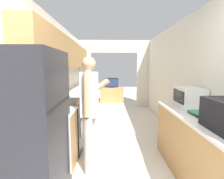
{
  "coord_description": "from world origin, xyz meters",
  "views": [
    {
      "loc": [
        -0.2,
        -1.05,
        1.54
      ],
      "look_at": [
        -0.12,
        3.22,
        0.97
      ],
      "focal_mm": 28.0,
      "sensor_mm": 36.0,
      "label": 1
    }
  ],
  "objects_px": {
    "person": "(90,112)",
    "book_stack": "(200,114)",
    "range_oven": "(66,125)",
    "tv_cabinet": "(112,95)",
    "microwave": "(189,96)",
    "television": "(112,83)",
    "refrigerator": "(25,142)"
  },
  "relations": [
    {
      "from": "person",
      "to": "book_stack",
      "type": "relative_size",
      "value": 5.43
    },
    {
      "from": "range_oven",
      "to": "tv_cabinet",
      "type": "distance_m",
      "value": 4.36
    },
    {
      "from": "microwave",
      "to": "television",
      "type": "relative_size",
      "value": 0.96
    },
    {
      "from": "person",
      "to": "microwave",
      "type": "xyz_separation_m",
      "value": [
        1.59,
        0.36,
        0.15
      ]
    },
    {
      "from": "refrigerator",
      "to": "television",
      "type": "bearing_deg",
      "value": 81.18
    },
    {
      "from": "microwave",
      "to": "book_stack",
      "type": "xyz_separation_m",
      "value": [
        -0.12,
        -0.58,
        -0.13
      ]
    },
    {
      "from": "refrigerator",
      "to": "range_oven",
      "type": "distance_m",
      "value": 1.66
    },
    {
      "from": "refrigerator",
      "to": "microwave",
      "type": "xyz_separation_m",
      "value": [
        2.1,
        1.25,
        0.21
      ]
    },
    {
      "from": "person",
      "to": "tv_cabinet",
      "type": "relative_size",
      "value": 1.69
    },
    {
      "from": "range_oven",
      "to": "television",
      "type": "height_order",
      "value": "television"
    },
    {
      "from": "refrigerator",
      "to": "tv_cabinet",
      "type": "height_order",
      "value": "refrigerator"
    },
    {
      "from": "refrigerator",
      "to": "television",
      "type": "height_order",
      "value": "refrigerator"
    },
    {
      "from": "book_stack",
      "to": "range_oven",
      "type": "bearing_deg",
      "value": 154.8
    },
    {
      "from": "microwave",
      "to": "book_stack",
      "type": "distance_m",
      "value": 0.6
    },
    {
      "from": "refrigerator",
      "to": "range_oven",
      "type": "height_order",
      "value": "refrigerator"
    },
    {
      "from": "refrigerator",
      "to": "person",
      "type": "distance_m",
      "value": 1.02
    },
    {
      "from": "refrigerator",
      "to": "tv_cabinet",
      "type": "distance_m",
      "value": 5.96
    },
    {
      "from": "book_stack",
      "to": "television",
      "type": "xyz_separation_m",
      "value": [
        -1.08,
        5.16,
        -0.07
      ]
    },
    {
      "from": "person",
      "to": "microwave",
      "type": "bearing_deg",
      "value": -66.95
    },
    {
      "from": "range_oven",
      "to": "microwave",
      "type": "bearing_deg",
      "value": -9.86
    },
    {
      "from": "refrigerator",
      "to": "microwave",
      "type": "relative_size",
      "value": 3.24
    },
    {
      "from": "person",
      "to": "microwave",
      "type": "distance_m",
      "value": 1.64
    },
    {
      "from": "range_oven",
      "to": "person",
      "type": "bearing_deg",
      "value": -53.97
    },
    {
      "from": "person",
      "to": "range_oven",
      "type": "bearing_deg",
      "value": 46.22
    },
    {
      "from": "range_oven",
      "to": "television",
      "type": "relative_size",
      "value": 1.92
    },
    {
      "from": "microwave",
      "to": "range_oven",
      "type": "bearing_deg",
      "value": 170.14
    },
    {
      "from": "range_oven",
      "to": "television",
      "type": "bearing_deg",
      "value": 77.46
    },
    {
      "from": "book_stack",
      "to": "television",
      "type": "bearing_deg",
      "value": 101.79
    },
    {
      "from": "range_oven",
      "to": "television",
      "type": "xyz_separation_m",
      "value": [
        0.94,
        4.21,
        0.39
      ]
    },
    {
      "from": "refrigerator",
      "to": "book_stack",
      "type": "distance_m",
      "value": 2.09
    },
    {
      "from": "television",
      "to": "microwave",
      "type": "bearing_deg",
      "value": -75.41
    },
    {
      "from": "television",
      "to": "tv_cabinet",
      "type": "bearing_deg",
      "value": 90.0
    }
  ]
}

